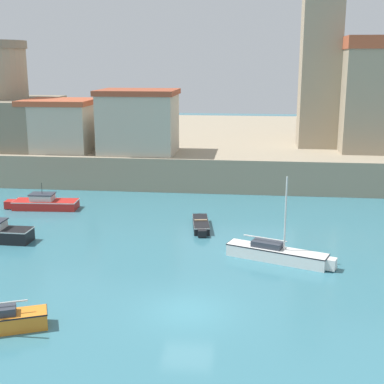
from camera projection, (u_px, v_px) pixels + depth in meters
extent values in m
plane|color=teal|center=(188.00, 311.00, 26.03)|extent=(200.00, 200.00, 0.00)
cube|color=gray|center=(229.00, 144.00, 67.68)|extent=(120.00, 40.00, 3.14)
cube|color=white|center=(276.00, 255.00, 32.46)|extent=(6.16, 3.30, 0.78)
cube|color=white|center=(331.00, 264.00, 30.97)|extent=(0.73, 0.79, 0.66)
cube|color=black|center=(277.00, 249.00, 32.38)|extent=(6.22, 3.33, 0.07)
cylinder|color=silver|center=(286.00, 214.00, 31.62)|extent=(0.10, 0.10, 4.51)
cylinder|color=silver|center=(265.00, 238.00, 32.58)|extent=(2.61, 1.06, 0.08)
cube|color=#333842|center=(267.00, 244.00, 32.60)|extent=(2.02, 1.43, 0.36)
cube|color=red|center=(46.00, 205.00, 43.86)|extent=(5.24, 2.03, 0.72)
cube|color=red|center=(11.00, 204.00, 44.01)|extent=(0.84, 1.00, 0.61)
cube|color=white|center=(46.00, 201.00, 43.78)|extent=(5.29, 2.05, 0.07)
cube|color=silver|center=(42.00, 197.00, 43.73)|extent=(1.87, 1.40, 0.49)
cube|color=#2D333D|center=(42.00, 194.00, 43.66)|extent=(2.03, 1.50, 0.08)
cylinder|color=black|center=(42.00, 188.00, 43.54)|extent=(0.04, 0.04, 0.90)
cylinder|color=silver|center=(0.00, 303.00, 23.80)|extent=(2.24, 0.99, 0.08)
cube|color=black|center=(201.00, 224.00, 38.84)|extent=(1.60, 3.81, 0.56)
cube|color=black|center=(202.00, 233.00, 36.81)|extent=(0.66, 0.57, 0.47)
cube|color=white|center=(201.00, 221.00, 38.78)|extent=(1.62, 3.85, 0.07)
cube|color=#997F5B|center=(201.00, 220.00, 38.76)|extent=(0.94, 0.33, 0.08)
cube|color=black|center=(200.00, 216.00, 40.73)|extent=(0.23, 0.23, 0.36)
cube|color=gray|center=(379.00, 98.00, 56.03)|extent=(9.16, 14.59, 9.76)
cube|color=#B25133|center=(383.00, 44.00, 54.72)|extent=(9.34, 14.88, 1.20)
cube|color=gray|center=(320.00, 67.00, 53.86)|extent=(3.84, 3.84, 16.16)
cube|color=#BCB29E|center=(139.00, 124.00, 51.43)|extent=(7.06, 5.80, 5.54)
cube|color=#9E472D|center=(138.00, 92.00, 50.71)|extent=(7.41, 6.09, 0.50)
cube|color=#BCB29E|center=(61.00, 127.00, 52.89)|extent=(6.45, 5.97, 4.53)
cube|color=#B25133|center=(59.00, 102.00, 52.29)|extent=(6.77, 6.27, 0.50)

